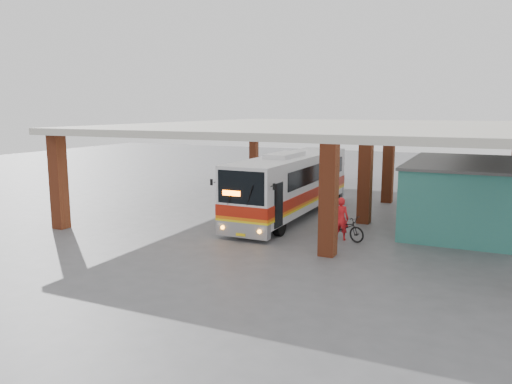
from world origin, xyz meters
The scene contains 8 objects.
ground centered at (0.00, 0.00, 0.00)m, with size 90.00×90.00×0.00m, color #515154.
brick_columns centered at (1.43, 5.00, 2.17)m, with size 20.10×21.60×4.35m.
canopy_roof centered at (0.50, 6.50, 4.50)m, with size 21.00×23.00×0.30m, color beige.
shop_building centered at (7.49, 4.00, 1.56)m, with size 5.20×8.20×3.11m.
coach_bus centered at (-0.76, 2.95, 1.66)m, with size 2.50×11.53×3.35m.
motorcycle centered at (2.94, -0.52, 0.53)m, with size 0.70×2.01×1.05m, color black.
pedestrian centered at (2.82, -0.54, 0.91)m, with size 0.66×0.44×1.82m, color red.
red_chair centered at (4.65, 5.05, 0.39)m, with size 0.51×0.51×0.84m.
Camera 1 is at (8.25, -20.66, 5.47)m, focal length 35.00 mm.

